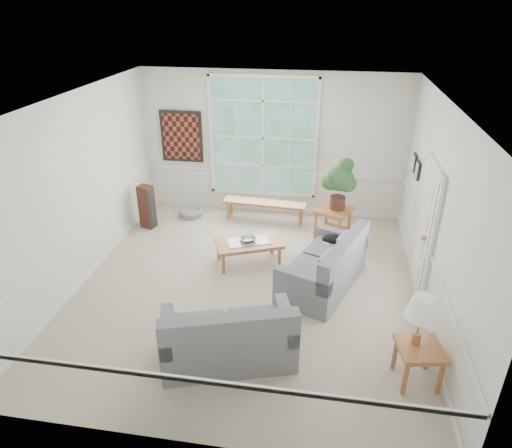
{
  "coord_description": "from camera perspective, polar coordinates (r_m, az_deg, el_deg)",
  "views": [
    {
      "loc": [
        1.13,
        -6.15,
        4.29
      ],
      "look_at": [
        0.1,
        0.2,
        1.05
      ],
      "focal_mm": 32.0,
      "sensor_mm": 36.0,
      "label": 1
    }
  ],
  "objects": [
    {
      "name": "side_table",
      "position": [
        6.14,
        19.51,
        -16.14
      ],
      "size": [
        0.61,
        0.61,
        0.53
      ],
      "primitive_type": "cube",
      "rotation": [
        0.0,
        0.0,
        0.18
      ],
      "color": "#A45F35",
      "rests_on": "floor"
    },
    {
      "name": "loveseat_right",
      "position": [
        7.41,
        8.38,
        -4.63
      ],
      "size": [
        1.47,
        1.93,
        0.93
      ],
      "primitive_type": "cube",
      "rotation": [
        0.0,
        0.0,
        -0.38
      ],
      "color": "slate",
      "rests_on": "floor"
    },
    {
      "name": "ceiling",
      "position": [
        6.39,
        -1.21,
        15.07
      ],
      "size": [
        5.5,
        6.0,
        0.02
      ],
      "primitive_type": "cube",
      "color": "white",
      "rests_on": "ground"
    },
    {
      "name": "wall_left",
      "position": [
        7.79,
        -21.48,
        3.81
      ],
      "size": [
        0.02,
        6.0,
        3.0
      ],
      "primitive_type": "cube",
      "color": "silver",
      "rests_on": "ground"
    },
    {
      "name": "wall_frame_near",
      "position": [
        8.51,
        19.5,
        6.39
      ],
      "size": [
        0.04,
        0.26,
        0.32
      ],
      "primitive_type": "cube",
      "color": "black",
      "rests_on": "wall_right"
    },
    {
      "name": "coffee_table",
      "position": [
        8.09,
        -0.92,
        -3.53
      ],
      "size": [
        1.29,
        1.02,
        0.43
      ],
      "primitive_type": "cube",
      "rotation": [
        0.0,
        0.0,
        0.4
      ],
      "color": "#A45F35",
      "rests_on": "floor"
    },
    {
      "name": "wall_art",
      "position": [
        9.98,
        -9.3,
        10.73
      ],
      "size": [
        0.9,
        0.06,
        1.1
      ],
      "primitive_type": "cube",
      "color": "#5A1F16",
      "rests_on": "wall_back"
    },
    {
      "name": "loveseat_front",
      "position": [
        6.0,
        -3.56,
        -13.02
      ],
      "size": [
        1.88,
        1.35,
        0.92
      ],
      "primitive_type": "cube",
      "rotation": [
        0.0,
        0.0,
        0.31
      ],
      "color": "slate",
      "rests_on": "floor"
    },
    {
      "name": "wall_front",
      "position": [
        4.36,
        -8.27,
        -13.41
      ],
      "size": [
        5.5,
        0.02,
        3.0
      ],
      "primitive_type": "cube",
      "color": "silver",
      "rests_on": "ground"
    },
    {
      "name": "floor_speaker",
      "position": [
        9.51,
        -13.47,
        2.11
      ],
      "size": [
        0.33,
        0.3,
        0.9
      ],
      "primitive_type": "cube",
      "rotation": [
        0.0,
        0.0,
        -0.32
      ],
      "color": "#3C2016",
      "rests_on": "floor"
    },
    {
      "name": "window_bench",
      "position": [
        9.65,
        1.08,
        1.66
      ],
      "size": [
        1.76,
        0.46,
        0.41
      ],
      "primitive_type": "cube",
      "rotation": [
        0.0,
        0.0,
        -0.07
      ],
      "color": "#A45F35",
      "rests_on": "floor"
    },
    {
      "name": "entry_door",
      "position": [
        7.65,
        20.18,
        -0.07
      ],
      "size": [
        0.08,
        0.9,
        2.1
      ],
      "primitive_type": "cube",
      "color": "white",
      "rests_on": "floor"
    },
    {
      "name": "window_back",
      "position": [
        9.58,
        0.88,
        10.72
      ],
      "size": [
        2.3,
        0.08,
        2.4
      ],
      "primitive_type": "cube",
      "color": "white",
      "rests_on": "wall_back"
    },
    {
      "name": "table_lamp",
      "position": [
        5.8,
        19.79,
        -11.28
      ],
      "size": [
        0.43,
        0.43,
        0.67
      ],
      "primitive_type": null,
      "rotation": [
        0.0,
        0.0,
        0.1
      ],
      "color": "silver",
      "rests_on": "side_table"
    },
    {
      "name": "end_table",
      "position": [
        9.03,
        9.55,
        0.13
      ],
      "size": [
        0.8,
        0.8,
        0.61
      ],
      "primitive_type": "cube",
      "rotation": [
        0.0,
        0.0,
        -0.41
      ],
      "color": "#A45F35",
      "rests_on": "floor"
    },
    {
      "name": "cat",
      "position": [
        7.9,
        9.49,
        -1.87
      ],
      "size": [
        0.42,
        0.37,
        0.16
      ],
      "primitive_type": "ellipsoid",
      "rotation": [
        0.0,
        0.0,
        -0.46
      ],
      "color": "black",
      "rests_on": "loveseat_right"
    },
    {
      "name": "door_sidelight",
      "position": [
        7.06,
        21.1,
        -1.62
      ],
      "size": [
        0.08,
        0.26,
        1.9
      ],
      "primitive_type": "cube",
      "color": "white",
      "rests_on": "wall_right"
    },
    {
      "name": "floor",
      "position": [
        7.59,
        -1.0,
        -7.76
      ],
      "size": [
        5.5,
        6.0,
        0.01
      ],
      "primitive_type": "cube",
      "color": "#B0A492",
      "rests_on": "ground"
    },
    {
      "name": "pewter_bowl",
      "position": [
        8.0,
        -1.02,
        -1.82
      ],
      "size": [
        0.46,
        0.46,
        0.08
      ],
      "primitive_type": "imported",
      "rotation": [
        0.0,
        0.0,
        0.52
      ],
      "color": "#95959B",
      "rests_on": "coffee_table"
    },
    {
      "name": "wall_right",
      "position": [
        6.95,
        21.84,
        1.02
      ],
      "size": [
        0.02,
        6.0,
        3.0
      ],
      "primitive_type": "cube",
      "color": "silver",
      "rests_on": "ground"
    },
    {
      "name": "wall_back",
      "position": [
        9.63,
        2.1,
        9.87
      ],
      "size": [
        5.5,
        0.02,
        3.0
      ],
      "primitive_type": "cube",
      "color": "silver",
      "rests_on": "ground"
    },
    {
      "name": "houseplant",
      "position": [
        8.73,
        10.33,
        4.91
      ],
      "size": [
        0.59,
        0.59,
        1.0
      ],
      "primitive_type": null,
      "rotation": [
        0.0,
        0.0,
        0.01
      ],
      "color": "#2A532C",
      "rests_on": "end_table"
    },
    {
      "name": "pet_bed",
      "position": [
        9.96,
        -8.11,
        1.38
      ],
      "size": [
        0.57,
        0.57,
        0.15
      ],
      "primitive_type": "cylinder",
      "rotation": [
        0.0,
        0.0,
        0.16
      ],
      "color": "gray",
      "rests_on": "floor"
    },
    {
      "name": "wall_frame_far",
      "position": [
        8.88,
        19.13,
        7.27
      ],
      "size": [
        0.04,
        0.26,
        0.32
      ],
      "primitive_type": "cube",
      "color": "black",
      "rests_on": "wall_right"
    }
  ]
}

